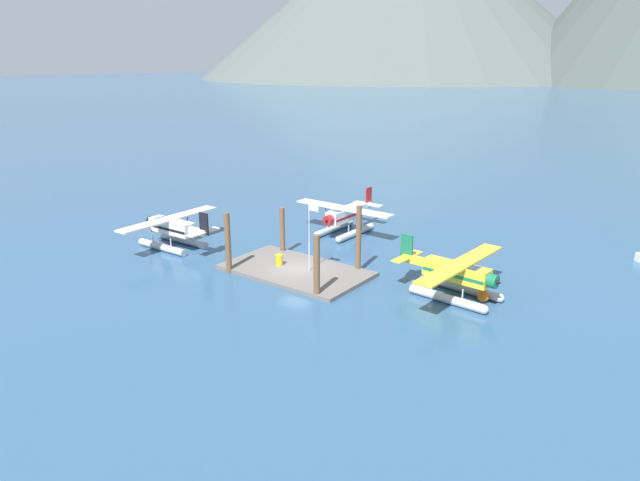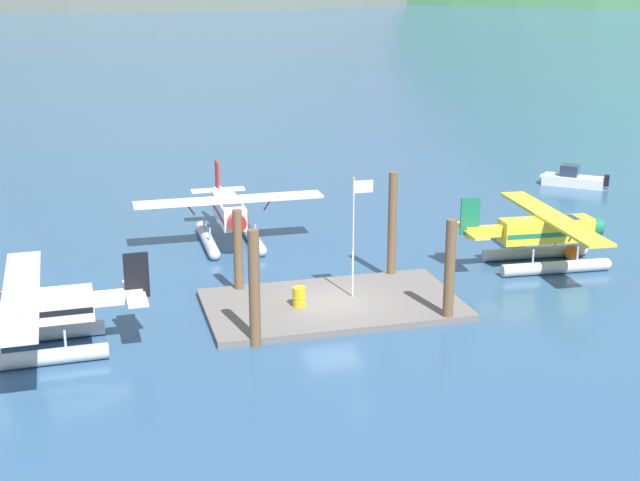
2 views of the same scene
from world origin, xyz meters
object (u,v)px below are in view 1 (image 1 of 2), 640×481
object	(u,v)px
fuel_drum	(279,260)
seaplane_white_bow_left	(345,218)
mooring_buoy	(483,296)
seaplane_yellow_stbd_fwd	(456,277)
flagpole	(310,228)
seaplane_cream_port_aft	(172,230)

from	to	relation	value
fuel_drum	seaplane_white_bow_left	size ratio (longest dim) A/B	0.08
mooring_buoy	seaplane_yellow_stbd_fwd	world-z (taller)	seaplane_yellow_stbd_fwd
seaplane_white_bow_left	mooring_buoy	bearing A→B (deg)	-24.27
flagpole	fuel_drum	world-z (taller)	flagpole
mooring_buoy	seaplane_white_bow_left	bearing A→B (deg)	155.73
mooring_buoy	seaplane_cream_port_aft	xyz separation A→B (m)	(-26.98, -5.08, 1.16)
seaplane_white_bow_left	seaplane_yellow_stbd_fwd	bearing A→B (deg)	-28.27
seaplane_white_bow_left	seaplane_cream_port_aft	world-z (taller)	same
flagpole	seaplane_white_bow_left	distance (m)	11.59
flagpole	seaplane_white_bow_left	world-z (taller)	flagpole
seaplane_cream_port_aft	seaplane_yellow_stbd_fwd	size ratio (longest dim) A/B	1.00
seaplane_white_bow_left	flagpole	bearing A→B (deg)	-69.12
fuel_drum	seaplane_yellow_stbd_fwd	xyz separation A→B (m)	(13.83, 3.04, 0.84)
fuel_drum	flagpole	bearing A→B (deg)	10.76
mooring_buoy	seaplane_white_bow_left	xyz separation A→B (m)	(-16.97, 7.65, 1.16)
fuel_drum	seaplane_cream_port_aft	bearing A→B (deg)	-172.04
fuel_drum	seaplane_yellow_stbd_fwd	size ratio (longest dim) A/B	0.08
seaplane_yellow_stbd_fwd	seaplane_white_bow_left	bearing A→B (deg)	151.73
seaplane_white_bow_left	seaplane_yellow_stbd_fwd	size ratio (longest dim) A/B	0.99
flagpole	mooring_buoy	size ratio (longest dim) A/B	6.68
mooring_buoy	seaplane_white_bow_left	size ratio (longest dim) A/B	0.08
mooring_buoy	seaplane_cream_port_aft	distance (m)	27.48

